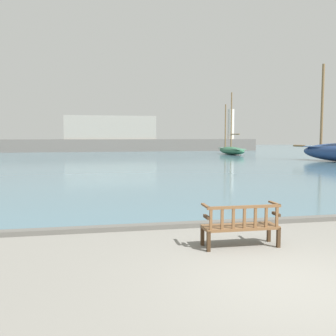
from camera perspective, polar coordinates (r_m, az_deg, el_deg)
ground_plane at (r=6.60m, az=18.10°, el=-16.15°), size 160.00×160.00×0.00m
harbor_water at (r=49.50m, az=-7.65°, el=2.20°), size 100.00×80.00×0.08m
quay_edge_kerb at (r=9.97m, az=7.11°, el=-8.38°), size 40.00×0.30×0.12m
park_bench at (r=8.12m, az=11.05°, el=-8.52°), size 1.60×0.53×0.92m
sailboat_outer_port at (r=46.31m, az=9.64°, el=2.76°), size 1.98×6.45×7.51m
far_breakwater at (r=55.29m, az=-7.96°, el=4.30°), size 42.93×2.40×6.45m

